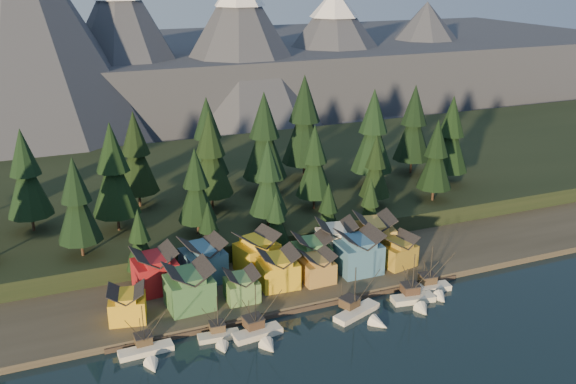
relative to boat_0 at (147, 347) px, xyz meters
name	(u,v)px	position (x,y,z in m)	size (l,w,h in m)	color
ground	(328,349)	(32.60, -10.87, -1.96)	(500.00, 500.00, 0.00)	black
shore_strip	(258,261)	(32.60, 29.13, -1.21)	(400.00, 50.00, 1.50)	#383429
hillside	(203,190)	(32.60, 79.13, 1.04)	(420.00, 100.00, 6.00)	black
dock	(295,307)	(32.60, 5.63, -1.46)	(80.00, 4.00, 1.00)	#433830
mountain_ridge	(122,62)	(28.40, 202.72, 24.10)	(560.00, 190.00, 90.00)	#424855
boat_0	(147,347)	(0.00, 0.00, 0.00)	(10.66, 11.55, 10.95)	white
boat_1	(220,332)	(14.13, -0.18, 0.01)	(8.62, 9.26, 10.18)	beige
boat_2	(260,328)	(21.64, -2.51, 0.48)	(10.43, 11.18, 12.49)	beige
boat_4	(362,308)	(44.12, -2.87, 0.20)	(11.96, 12.34, 12.05)	silver
boat_5	(416,294)	(57.60, -2.35, 0.49)	(10.08, 10.71, 12.33)	silver
boat_6	(433,283)	(64.10, 0.46, 0.40)	(9.53, 10.19, 11.85)	silver
house_front_0	(127,303)	(-1.42, 12.23, 3.34)	(8.45, 8.14, 7.22)	gold
house_front_1	(189,285)	(11.50, 12.48, 4.58)	(9.72, 9.37, 9.59)	#3A6C3E
house_front_2	(242,285)	(22.60, 11.32, 3.04)	(7.07, 7.12, 6.65)	#588648
house_front_3	(278,268)	(32.09, 14.12, 4.02)	(8.83, 8.46, 8.52)	gold
house_front_4	(317,266)	(41.08, 12.95, 3.27)	(7.08, 7.62, 7.10)	#A37C39
house_front_5	(359,251)	(52.12, 13.55, 4.82)	(9.68, 8.83, 10.05)	teal
house_front_6	(398,250)	(62.38, 13.00, 3.50)	(8.78, 8.46, 7.53)	olive
house_back_0	(155,269)	(6.39, 22.62, 4.66)	(9.55, 9.22, 9.75)	maroon
house_back_1	(203,259)	(17.41, 23.17, 4.82)	(9.96, 10.06, 10.05)	#386385
house_back_2	(257,251)	(30.42, 23.38, 4.48)	(10.63, 10.11, 9.41)	yellow
house_back_3	(312,250)	(42.81, 19.53, 3.97)	(9.02, 8.20, 8.44)	#407744
house_back_4	(336,239)	(50.26, 21.69, 4.66)	(10.61, 10.34, 9.75)	silver
house_back_5	(374,233)	(60.33, 20.92, 4.86)	(10.79, 10.88, 10.14)	#B08F3E
tree_hill_1	(26,176)	(-17.40, 57.13, 18.61)	(11.44, 11.44, 26.64)	#332319
tree_hill_2	(77,203)	(-7.40, 37.13, 17.12)	(10.27, 10.27, 23.93)	#332319
tree_hill_3	(114,172)	(2.60, 49.13, 19.41)	(12.06, 12.06, 28.10)	#332319
tree_hill_4	(136,155)	(10.60, 64.13, 18.78)	(11.58, 11.58, 26.97)	#332319
tree_hill_5	(196,188)	(20.60, 39.13, 16.25)	(9.59, 9.59, 22.35)	#332319
tree_hill_6	(210,156)	(28.60, 54.13, 19.17)	(11.88, 11.88, 27.68)	#332319
tree_hill_7	(268,180)	(38.60, 37.13, 16.60)	(9.86, 9.86, 22.98)	#332319
tree_hill_8	(264,139)	(46.60, 61.13, 20.48)	(12.91, 12.91, 30.08)	#332319
tree_hill_9	(314,163)	(54.60, 44.13, 17.03)	(10.20, 10.20, 23.76)	#332319
tree_hill_10	(304,123)	(62.60, 69.13, 21.84)	(13.98, 13.98, 32.56)	#332319
tree_hill_11	(375,168)	(70.60, 39.13, 15.24)	(8.80, 8.80, 20.49)	#332319
tree_hill_12	(373,134)	(78.60, 55.13, 20.27)	(12.75, 12.75, 29.69)	#332319
tree_hill_13	(436,157)	(88.60, 37.13, 16.93)	(10.12, 10.12, 23.57)	#332319
tree_hill_14	(413,126)	(96.60, 61.13, 19.66)	(12.26, 12.26, 28.57)	#332319
tree_hill_15	(208,139)	(32.60, 71.13, 19.27)	(11.96, 11.96, 27.86)	#332319
tree_hill_17	(451,137)	(100.60, 47.13, 19.04)	(11.78, 11.78, 27.44)	#332319
tree_shore_0	(140,241)	(4.60, 29.13, 8.91)	(7.36, 7.36, 17.15)	#332319
tree_shore_1	(209,232)	(20.60, 29.13, 8.53)	(7.07, 7.07, 16.46)	#332319
tree_shore_2	(276,221)	(37.60, 29.13, 8.64)	(7.15, 7.15, 16.66)	#332319
tree_shore_3	(328,212)	(51.60, 29.13, 8.87)	(7.33, 7.33, 17.09)	#332319
tree_shore_4	(370,206)	(63.60, 29.13, 8.68)	(7.18, 7.18, 16.74)	#332319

